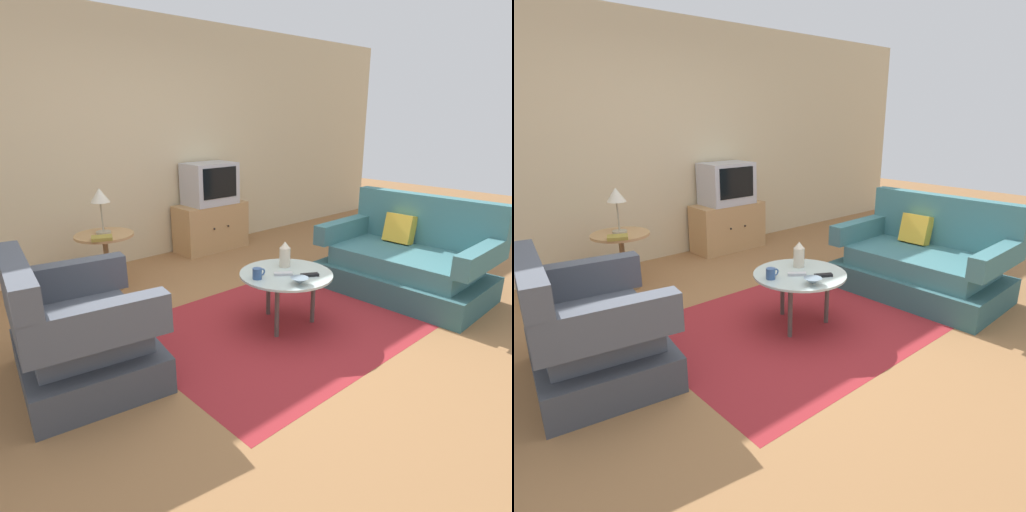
# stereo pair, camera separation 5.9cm
# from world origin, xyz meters

# --- Properties ---
(ground_plane) EXTENTS (16.00, 16.00, 0.00)m
(ground_plane) POSITION_xyz_m (0.00, 0.00, 0.00)
(ground_plane) COLOR olive
(back_wall) EXTENTS (9.00, 0.12, 2.70)m
(back_wall) POSITION_xyz_m (0.00, 2.47, 1.35)
(back_wall) COLOR #CCB78E
(back_wall) RESTS_ON ground
(area_rug) EXTENTS (2.31, 1.77, 0.00)m
(area_rug) POSITION_xyz_m (0.10, 0.04, 0.00)
(area_rug) COLOR maroon
(area_rug) RESTS_ON ground
(armchair) EXTENTS (0.95, 1.10, 0.86)m
(armchair) POSITION_xyz_m (-1.45, 0.38, 0.31)
(armchair) COLOR #3E424B
(armchair) RESTS_ON ground
(couch) EXTENTS (0.96, 1.53, 0.91)m
(couch) POSITION_xyz_m (1.49, -0.25, 0.29)
(couch) COLOR #325C60
(couch) RESTS_ON ground
(coffee_table) EXTENTS (0.74, 0.74, 0.45)m
(coffee_table) POSITION_xyz_m (0.10, 0.03, 0.41)
(coffee_table) COLOR #B2C6C1
(coffee_table) RESTS_ON ground
(side_table) EXTENTS (0.55, 0.55, 0.56)m
(side_table) POSITION_xyz_m (-0.63, 1.76, 0.41)
(side_table) COLOR tan
(side_table) RESTS_ON ground
(tv_stand) EXTENTS (0.91, 0.43, 0.59)m
(tv_stand) POSITION_xyz_m (0.93, 2.16, 0.29)
(tv_stand) COLOR tan
(tv_stand) RESTS_ON ground
(television) EXTENTS (0.62, 0.42, 0.51)m
(television) POSITION_xyz_m (0.93, 2.16, 0.84)
(television) COLOR #B7B7BC
(television) RESTS_ON tv_stand
(table_lamp) EXTENTS (0.18, 0.18, 0.44)m
(table_lamp) POSITION_xyz_m (-0.62, 1.79, 0.90)
(table_lamp) COLOR #9E937A
(table_lamp) RESTS_ON side_table
(vase) EXTENTS (0.09, 0.09, 0.21)m
(vase) POSITION_xyz_m (0.21, 0.16, 0.55)
(vase) COLOR beige
(vase) RESTS_ON coffee_table
(mug) EXTENTS (0.12, 0.07, 0.08)m
(mug) POSITION_xyz_m (-0.15, 0.09, 0.49)
(mug) COLOR #335184
(mug) RESTS_ON coffee_table
(bowl) EXTENTS (0.14, 0.14, 0.05)m
(bowl) POSITION_xyz_m (-0.00, -0.20, 0.47)
(bowl) COLOR slate
(bowl) RESTS_ON coffee_table
(tv_remote_dark) EXTENTS (0.15, 0.11, 0.02)m
(tv_remote_dark) POSITION_xyz_m (0.19, -0.14, 0.46)
(tv_remote_dark) COLOR black
(tv_remote_dark) RESTS_ON coffee_table
(tv_remote_silver) EXTENTS (0.14, 0.13, 0.02)m
(tv_remote_silver) POSITION_xyz_m (0.05, 0.02, 0.46)
(tv_remote_silver) COLOR #B2B2B7
(tv_remote_silver) RESTS_ON coffee_table
(book) EXTENTS (0.22, 0.20, 0.03)m
(book) POSITION_xyz_m (-0.73, 1.58, 0.57)
(book) COLOR olive
(book) RESTS_ON side_table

